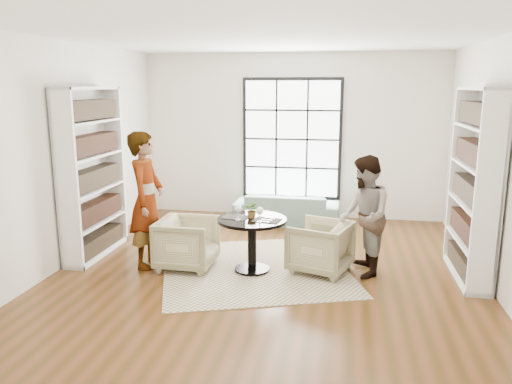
% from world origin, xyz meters
% --- Properties ---
extents(ground, '(6.00, 6.00, 0.00)m').
position_xyz_m(ground, '(0.00, 0.00, 0.00)').
color(ground, '#592F15').
extents(room_shell, '(6.00, 6.01, 6.00)m').
position_xyz_m(room_shell, '(0.00, 0.54, 1.26)').
color(room_shell, silver).
rests_on(room_shell, ground).
extents(rug, '(3.05, 3.05, 0.01)m').
position_xyz_m(rug, '(-0.18, 0.09, 0.01)').
color(rug, '#BBAD8C').
rests_on(rug, ground).
extents(pedestal_table, '(0.90, 0.90, 0.72)m').
position_xyz_m(pedestal_table, '(-0.20, 0.00, 0.52)').
color(pedestal_table, black).
rests_on(pedestal_table, ground).
extents(sofa, '(1.84, 0.74, 0.54)m').
position_xyz_m(sofa, '(-0.02, 2.45, 0.27)').
color(sofa, gray).
rests_on(sofa, ground).
extents(armchair_left, '(0.77, 0.75, 0.69)m').
position_xyz_m(armchair_left, '(-1.08, -0.02, 0.34)').
color(armchair_left, tan).
rests_on(armchair_left, ground).
extents(armchair_right, '(0.94, 0.92, 0.68)m').
position_xyz_m(armchair_right, '(0.68, 0.15, 0.34)').
color(armchair_right, '#BBB785').
rests_on(armchair_right, ground).
extents(person_left, '(0.47, 0.69, 1.83)m').
position_xyz_m(person_left, '(-1.63, -0.02, 0.92)').
color(person_left, gray).
rests_on(person_left, ground).
extents(person_right, '(0.70, 0.84, 1.56)m').
position_xyz_m(person_right, '(1.23, 0.15, 0.78)').
color(person_right, gray).
rests_on(person_right, ground).
extents(placemat_left, '(0.38, 0.32, 0.01)m').
position_xyz_m(placemat_left, '(-0.42, 0.02, 0.73)').
color(placemat_left, '#262421').
rests_on(placemat_left, pedestal_table).
extents(placemat_right, '(0.38, 0.32, 0.01)m').
position_xyz_m(placemat_right, '(0.01, -0.06, 0.73)').
color(placemat_right, '#262421').
rests_on(placemat_right, pedestal_table).
extents(cutlery_left, '(0.18, 0.24, 0.01)m').
position_xyz_m(cutlery_left, '(-0.42, 0.02, 0.73)').
color(cutlery_left, silver).
rests_on(cutlery_left, placemat_left).
extents(cutlery_right, '(0.18, 0.24, 0.01)m').
position_xyz_m(cutlery_right, '(0.01, -0.06, 0.73)').
color(cutlery_right, silver).
rests_on(cutlery_right, placemat_right).
extents(wine_glass_left, '(0.09, 0.09, 0.20)m').
position_xyz_m(wine_glass_left, '(-0.36, -0.10, 0.87)').
color(wine_glass_left, silver).
rests_on(wine_glass_left, pedestal_table).
extents(wine_glass_right, '(0.09, 0.09, 0.20)m').
position_xyz_m(wine_glass_right, '(-0.07, -0.16, 0.86)').
color(wine_glass_right, silver).
rests_on(wine_glass_right, pedestal_table).
extents(flower_centerpiece, '(0.22, 0.20, 0.21)m').
position_xyz_m(flower_centerpiece, '(-0.20, 0.04, 0.83)').
color(flower_centerpiece, gray).
rests_on(flower_centerpiece, pedestal_table).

